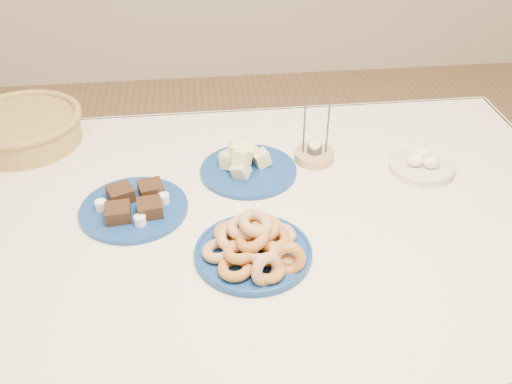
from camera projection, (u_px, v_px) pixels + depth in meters
dining_table at (254, 245)px, 1.48m from camera, size 1.71×1.11×0.75m
donut_platter at (255, 246)px, 1.27m from camera, size 0.34×0.34×0.12m
melon_plate at (244, 163)px, 1.55m from camera, size 0.30×0.30×0.09m
brownie_plate at (134, 206)px, 1.41m from camera, size 0.33×0.33×0.05m
wicker_basket at (22, 127)px, 1.67m from camera, size 0.44×0.44×0.09m
candle_holder at (314, 155)px, 1.61m from camera, size 0.12×0.12×0.19m
egg_bowl at (422, 165)px, 1.56m from camera, size 0.20×0.20×0.06m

